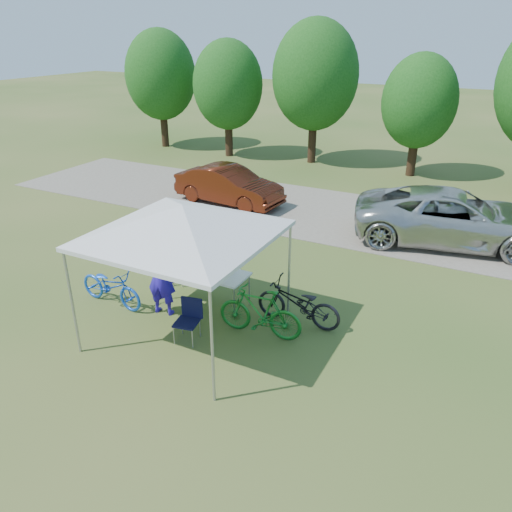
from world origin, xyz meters
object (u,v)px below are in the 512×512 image
at_px(folding_chair, 189,316).
at_px(bike_blue, 111,286).
at_px(sedan, 229,185).
at_px(cyclist, 161,276).
at_px(minivan, 453,217).
at_px(bike_green, 260,312).
at_px(folding_table, 206,272).
at_px(bike_dark, 298,304).
at_px(cooler, 192,260).

bearing_deg(folding_chair, bike_blue, 161.00).
xyz_separation_m(bike_blue, sedan, (-1.20, 7.26, 0.21)).
distance_m(cyclist, minivan, 8.48).
bearing_deg(bike_blue, bike_green, -79.16).
height_order(folding_table, sedan, sedan).
bearing_deg(folding_chair, sedan, 103.88).
distance_m(cyclist, sedan, 7.44).
height_order(bike_green, bike_dark, bike_green).
xyz_separation_m(cooler, sedan, (-2.66, 6.22, -0.30)).
relative_size(folding_chair, bike_dark, 0.47).
relative_size(folding_chair, bike_green, 0.49).
distance_m(bike_blue, bike_green, 3.50).
bearing_deg(cyclist, cooler, -115.00).
relative_size(cooler, sedan, 0.12).
height_order(bike_dark, sedan, sedan).
bearing_deg(folding_chair, bike_green, 21.43).
bearing_deg(folding_chair, cooler, 110.54).
xyz_separation_m(cyclist, minivan, (4.94, 6.90, -0.11)).
bearing_deg(folding_table, sedan, 115.87).
height_order(folding_chair, sedan, sedan).
xyz_separation_m(folding_table, cooler, (-0.36, 0.00, 0.22)).
distance_m(folding_table, sedan, 6.91).
xyz_separation_m(bike_green, bike_dark, (0.51, 0.72, -0.05)).
bearing_deg(bike_dark, bike_green, -36.44).
xyz_separation_m(bike_blue, minivan, (6.17, 7.12, 0.32)).
relative_size(bike_blue, minivan, 0.32).
xyz_separation_m(folding_chair, sedan, (-3.49, 7.59, 0.16)).
height_order(cyclist, minivan, cyclist).
xyz_separation_m(folding_table, sedan, (-3.02, 6.22, -0.08)).
distance_m(cyclist, bike_blue, 1.32).
height_order(cooler, sedan, sedan).
relative_size(bike_green, minivan, 0.32).
height_order(bike_blue, sedan, sedan).
bearing_deg(folding_table, cooler, 180.00).
bearing_deg(bike_green, cooler, -112.56).
xyz_separation_m(folding_chair, bike_dark, (1.69, 1.46, -0.03)).
distance_m(folding_table, minivan, 7.48).
bearing_deg(minivan, folding_table, 133.07).
xyz_separation_m(cyclist, bike_green, (2.24, 0.19, -0.35)).
height_order(cyclist, sedan, cyclist).
bearing_deg(bike_green, folding_table, -116.02).
xyz_separation_m(bike_dark, minivan, (2.19, 5.98, 0.29)).
bearing_deg(minivan, bike_blue, 127.75).
relative_size(bike_blue, bike_green, 0.99).
bearing_deg(minivan, bike_green, 146.75).
distance_m(folding_chair, bike_blue, 2.32).
distance_m(cooler, sedan, 6.77).
bearing_deg(bike_green, bike_blue, -88.44).
relative_size(cyclist, bike_blue, 1.02).
height_order(cooler, cyclist, cyclist).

